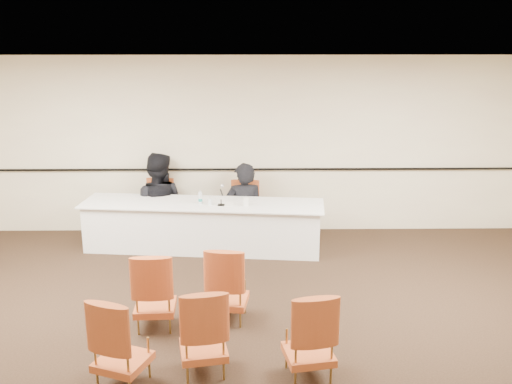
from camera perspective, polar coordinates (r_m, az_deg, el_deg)
The scene contains 19 objects.
floor at distance 6.43m, azimuth -1.95°, elevation -15.61°, with size 10.00×10.00×0.00m, color black.
ceiling at distance 5.52m, azimuth -2.24°, elevation 12.13°, with size 10.00×10.00×0.00m, color white.
wall_back at distance 9.68m, azimuth -1.60°, elevation 4.64°, with size 10.00×0.04×3.00m, color beige.
wall_rail at distance 9.73m, azimuth -1.58°, elevation 2.28°, with size 9.80×0.04×0.03m, color black.
panel_table at distance 9.12m, azimuth -5.33°, elevation -3.39°, with size 3.80×0.88×0.76m, color white, non-canonical shape.
panelist_main at distance 9.57m, azimuth -1.21°, elevation -2.47°, with size 0.67×0.44×1.85m, color black.
panelist_main_chair at distance 9.53m, azimuth -1.21°, elevation -1.88°, with size 0.50×0.50×0.95m, color #A5491D, non-canonical shape.
panelist_second at distance 9.80m, azimuth -9.75°, elevation -1.69°, with size 0.95×0.74×1.95m, color black.
panelist_second_chair at distance 9.80m, azimuth -9.76°, elevation -1.62°, with size 0.50×0.50×0.95m, color #A5491D, non-canonical shape.
papers at distance 8.89m, azimuth -3.27°, elevation -1.25°, with size 0.30×0.22×0.00m, color white.
microphone at distance 8.79m, azimuth -3.52°, elevation -0.41°, with size 0.11×0.22×0.31m, color black, non-canonical shape.
water_bottle at distance 8.94m, azimuth -5.59°, elevation -0.52°, with size 0.06×0.06×0.21m, color teal, non-canonical shape.
drinking_glass at distance 8.87m, azimuth -4.62°, elevation -0.99°, with size 0.06×0.06×0.10m, color white.
coffee_cup at distance 8.79m, azimuth -1.02°, elevation -1.00°, with size 0.08×0.08×0.13m, color white.
aud_chair_front_left at distance 6.79m, azimuth -10.12°, elevation -9.57°, with size 0.50×0.50×0.95m, color #A5491D, non-canonical shape.
aud_chair_front_mid at distance 6.85m, azimuth -2.87°, elevation -9.08°, with size 0.50×0.50×0.95m, color #A5491D, non-canonical shape.
aud_chair_back_left at distance 5.82m, azimuth -13.30°, elevation -14.26°, with size 0.50×0.50×0.95m, color #A5491D, non-canonical shape.
aud_chair_back_mid at distance 5.88m, azimuth -5.32°, elevation -13.55°, with size 0.50×0.50×0.95m, color #A5491D, non-canonical shape.
aud_chair_back_right at distance 5.81m, azimuth 5.32°, elevation -13.92°, with size 0.50×0.50×0.95m, color #A5491D, non-canonical shape.
Camera 1 is at (0.13, -5.51, 3.32)m, focal length 40.00 mm.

